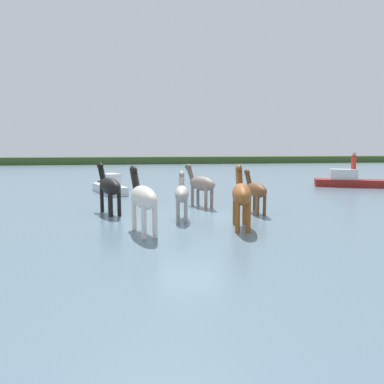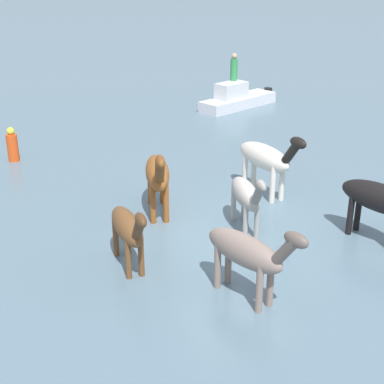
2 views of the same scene
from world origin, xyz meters
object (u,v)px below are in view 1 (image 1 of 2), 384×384
Objects in this scene: horse_mid_herd at (201,184)px; horse_rear_stallion at (256,190)px; horse_lead at (241,194)px; horse_gray_outer at (182,194)px; boat_motor_center at (350,182)px; boat_dinghy_port at (110,188)px; person_helmsman_aft at (354,161)px; horse_dun_straggler at (109,186)px; horse_dark_mare at (143,197)px.

horse_mid_herd is 2.69m from horse_rear_stallion.
horse_lead is 2.39m from horse_gray_outer.
horse_rear_stallion is (1.40, 2.37, -0.17)m from horse_lead.
boat_dinghy_port is at bearing 27.35° from boat_motor_center.
horse_gray_outer is at bearing 101.58° from horse_rear_stallion.
horse_mid_herd is 1.99× the size of person_helmsman_aft.
horse_rear_stallion is at bearing -119.46° from horse_dun_straggler.
horse_lead reaches higher than horse_rear_stallion.
person_helmsman_aft is at bearing -85.63° from horse_dun_straggler.
horse_dark_mare is 2.34m from horse_gray_outer.
horse_dun_straggler is (-3.93, -1.02, 0.07)m from horse_mid_herd.
boat_dinghy_port is (-16.07, -0.53, -0.01)m from boat_motor_center.
horse_mid_herd is at bearing 19.34° from horse_lead.
horse_lead is 5.48m from horse_dun_straggler.
person_helmsman_aft is (16.03, 7.31, 0.65)m from horse_dun_straggler.
horse_rear_stallion is (1.83, -1.97, -0.09)m from horse_mid_herd.
horse_lead is 1.19× the size of horse_rear_stallion.
person_helmsman_aft is (0.32, 0.20, 1.43)m from boat_motor_center.
horse_lead is 1.03× the size of horse_dun_straggler.
person_helmsman_aft is at bearing -52.20° from horse_rear_stallion.
horse_dun_straggler is 0.63× the size of boat_dinghy_port.
horse_dun_straggler is 17.63m from person_helmsman_aft.
horse_dun_straggler is at bearing 49.81° from boat_motor_center.
horse_dun_straggler reaches higher than boat_motor_center.
horse_dark_mare reaches higher than boat_dinghy_port.
horse_lead is at bearing 148.45° from horse_rear_stallion.
horse_mid_herd is 2.95m from horse_gray_outer.
horse_mid_herd is at bearing -152.53° from person_helmsman_aft.
horse_dun_straggler is 1.16× the size of horse_rear_stallion.
horse_dun_straggler is (-4.37, 3.31, -0.01)m from horse_lead.
horse_dark_mare reaches higher than horse_gray_outer.
horse_dun_straggler is 17.26m from boat_motor_center.
boat_motor_center is at bearing -148.26° from person_helmsman_aft.
horse_mid_herd is (2.74, 4.47, -0.08)m from horse_dark_mare.
boat_motor_center is at bearing -85.79° from horse_dun_straggler.
horse_mid_herd is 0.59× the size of boat_dinghy_port.
horse_rear_stallion is at bearing -157.76° from horse_mid_herd.
horse_dun_straggler is 6.64m from boat_dinghy_port.
boat_motor_center is 1.21× the size of boat_dinghy_port.
horse_lead is 0.64× the size of boat_dinghy_port.
boat_motor_center is 16.08m from boat_dinghy_port.
horse_mid_herd is (-0.43, 4.33, -0.08)m from horse_lead.
horse_gray_outer is at bearing 59.14° from horse_lead.
boat_dinghy_port is (-3.02, 8.22, -0.64)m from horse_gray_outer.
person_helmsman_aft is at bearing -122.80° from boat_motor_center.
horse_mid_herd reaches higher than horse_gray_outer.
boat_dinghy_port is (-0.36, 6.58, -0.79)m from horse_dun_straggler.
person_helmsman_aft is (13.36, 8.94, 0.80)m from horse_gray_outer.
boat_motor_center is (11.35, 10.42, -0.80)m from horse_lead.
horse_lead and horse_dark_mare have the same top height.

